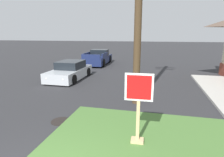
% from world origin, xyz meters
% --- Properties ---
extents(stop_sign, '(0.76, 0.29, 2.02)m').
position_xyz_m(stop_sign, '(1.86, 2.36, 1.07)').
color(stop_sign, tan).
rests_on(stop_sign, grass_corner_patch).
extents(manhole_cover, '(0.70, 0.70, 0.02)m').
position_xyz_m(manhole_cover, '(-0.99, 3.20, 0.01)').
color(manhole_cover, black).
rests_on(manhole_cover, ground).
extents(parked_sedan_silver, '(1.97, 4.17, 1.25)m').
position_xyz_m(parked_sedan_silver, '(-3.60, 9.48, 0.54)').
color(parked_sedan_silver, '#ADB2B7').
rests_on(parked_sedan_silver, ground).
extents(pickup_truck_navy, '(2.25, 5.12, 1.48)m').
position_xyz_m(pickup_truck_navy, '(-3.66, 16.36, 0.62)').
color(pickup_truck_navy, '#19234C').
rests_on(pickup_truck_navy, ground).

